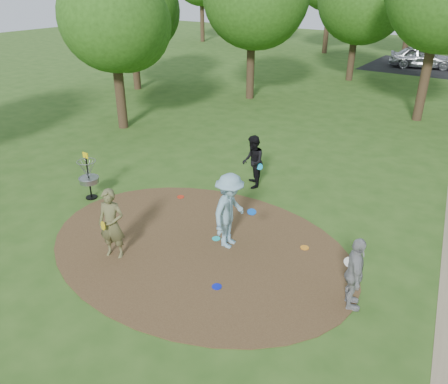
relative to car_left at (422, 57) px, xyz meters
The scene contains 13 objects.
ground 29.43m from the car_left, 87.98° to the right, with size 100.00×100.00×0.00m, color #2D5119.
dirt_clearing 29.43m from the car_left, 87.98° to the right, with size 8.40×8.40×0.02m, color #47301C.
player_observer_with_disc 30.90m from the car_left, 90.80° to the right, with size 0.78×0.65×1.83m.
player_throwing_with_disc 28.92m from the car_left, 86.69° to the right, with size 1.23×1.38×2.03m.
player_walking_with_disc 25.46m from the car_left, 89.32° to the right, with size 1.04×1.08×1.76m.
player_waiting_with_disc 29.82m from the car_left, 80.14° to the right, with size 0.79×1.06×1.68m.
disc_ground_cyan 28.89m from the car_left, 87.55° to the right, with size 0.22×0.22×0.02m, color #19C8CC.
disc_ground_blue 30.59m from the car_left, 85.47° to the right, with size 0.22×0.22×0.02m, color #0B1AC2.
disc_ground_red 27.52m from the car_left, 92.35° to the right, with size 0.22×0.22×0.02m, color red.
car_left is the anchor object (origin of this frame).
disc_ground_orange 28.12m from the car_left, 83.11° to the right, with size 0.22×0.22×0.02m, color orange.
disc_golf_basket 29.31m from the car_left, 96.78° to the right, with size 0.63×0.63×1.54m.
tree_ring 20.46m from the car_left, 86.76° to the right, with size 37.21×45.14×8.50m.
Camera 1 is at (5.98, -7.50, 6.33)m, focal length 35.00 mm.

